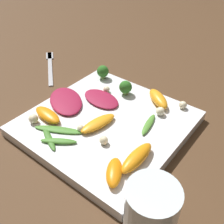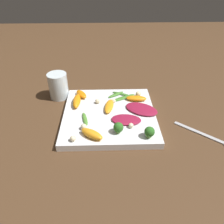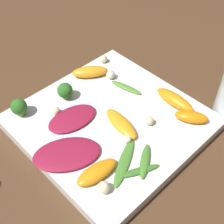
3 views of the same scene
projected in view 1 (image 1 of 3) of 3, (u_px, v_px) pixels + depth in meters
name	position (u px, v px, depth m)	size (l,w,h in m)	color
ground_plane	(107.00, 127.00, 0.53)	(2.40, 2.40, 0.00)	#4C331E
plate	(107.00, 123.00, 0.53)	(0.29, 0.29, 0.02)	white
drinking_glass	(150.00, 213.00, 0.33)	(0.07, 0.07, 0.09)	silver
fork	(50.00, 64.00, 0.75)	(0.16, 0.14, 0.01)	#B2B2B7
radicchio_leaf_0	(66.00, 101.00, 0.56)	(0.13, 0.11, 0.01)	maroon
radicchio_leaf_1	(101.00, 99.00, 0.57)	(0.10, 0.07, 0.01)	maroon
orange_segment_0	(114.00, 172.00, 0.41)	(0.05, 0.06, 0.02)	orange
orange_segment_1	(137.00, 158.00, 0.43)	(0.03, 0.08, 0.02)	orange
orange_segment_2	(97.00, 123.00, 0.50)	(0.04, 0.08, 0.01)	orange
orange_segment_3	(158.00, 99.00, 0.56)	(0.07, 0.06, 0.02)	orange
orange_segment_4	(48.00, 115.00, 0.52)	(0.07, 0.04, 0.02)	orange
broccoli_floret_0	(103.00, 72.00, 0.64)	(0.03, 0.03, 0.03)	#84AD5B
broccoli_floret_1	(126.00, 87.00, 0.58)	(0.03, 0.03, 0.03)	#7A9E51
arugula_sprig_0	(149.00, 124.00, 0.50)	(0.03, 0.07, 0.01)	#518E33
arugula_sprig_1	(59.00, 141.00, 0.47)	(0.06, 0.05, 0.01)	#47842D
arugula_sprig_2	(59.00, 130.00, 0.49)	(0.09, 0.06, 0.01)	#47842D
arugula_sprig_3	(49.00, 138.00, 0.47)	(0.07, 0.04, 0.01)	#3D7528
macadamia_nut_0	(107.00, 89.00, 0.59)	(0.01, 0.01, 0.01)	beige
macadamia_nut_1	(160.00, 111.00, 0.53)	(0.02, 0.02, 0.02)	beige
macadamia_nut_2	(33.00, 119.00, 0.51)	(0.02, 0.02, 0.02)	beige
macadamia_nut_3	(104.00, 140.00, 0.46)	(0.02, 0.02, 0.02)	beige
macadamia_nut_4	(81.00, 128.00, 0.49)	(0.01, 0.01, 0.01)	beige
macadamia_nut_5	(183.00, 105.00, 0.55)	(0.02, 0.02, 0.02)	beige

